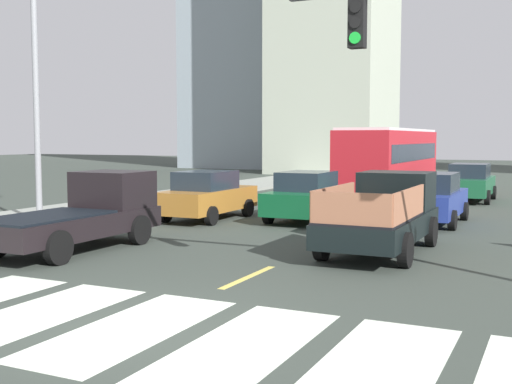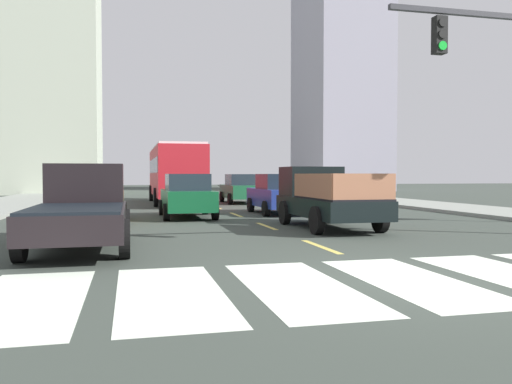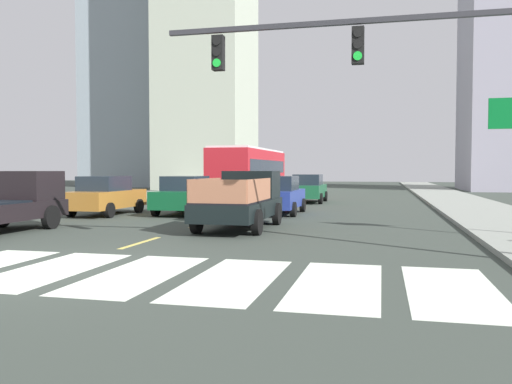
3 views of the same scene
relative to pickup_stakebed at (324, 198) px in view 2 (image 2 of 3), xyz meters
name	(u,v)px [view 2 (image 2 of 3)]	position (x,y,z in m)	size (l,w,h in m)	color
ground_plane	(410,280)	(-1.75, -8.36, -0.94)	(160.00, 160.00, 0.00)	#374039
sidewalk_right	(419,204)	(9.26, 9.64, -0.86)	(3.95, 110.00, 0.15)	gray
crosswalk_stripe_1	(27,300)	(-7.44, -8.36, -0.93)	(1.49, 4.00, 0.01)	silver
crosswalk_stripe_2	(170,293)	(-5.55, -8.36, -0.93)	(1.49, 4.00, 0.01)	silver
crosswalk_stripe_3	(297,286)	(-3.65, -8.36, -0.93)	(1.49, 4.00, 0.01)	silver
crosswalk_stripe_4	(410,280)	(-1.75, -8.36, -0.93)	(1.49, 4.00, 0.01)	silver
crosswalk_stripe_5	(512,275)	(0.15, -8.36, -0.93)	(1.49, 4.00, 0.01)	silver
lane_dash_0	(321,247)	(-1.75, -4.36, -0.93)	(0.16, 2.40, 0.01)	#D7C256
lane_dash_1	(266,226)	(-1.75, 0.64, -0.93)	(0.16, 2.40, 0.01)	#D7C256
lane_dash_2	(236,215)	(-1.75, 5.64, -0.93)	(0.16, 2.40, 0.01)	#D7C256
lane_dash_3	(217,207)	(-1.75, 10.64, -0.93)	(0.16, 2.40, 0.01)	#D7C256
lane_dash_4	(203,202)	(-1.75, 15.64, -0.93)	(0.16, 2.40, 0.01)	#D7C256
lane_dash_5	(194,199)	(-1.75, 20.64, -0.93)	(0.16, 2.40, 0.01)	#D7C256
lane_dash_6	(186,196)	(-1.75, 25.64, -0.93)	(0.16, 2.40, 0.01)	#D7C256
lane_dash_7	(180,194)	(-1.75, 30.64, -0.93)	(0.16, 2.40, 0.01)	#D7C256
pickup_stakebed	(324,198)	(0.00, 0.00, 0.00)	(2.18, 5.20, 1.96)	black
pickup_dark	(82,207)	(-7.19, -3.02, -0.02)	(2.18, 5.20, 1.96)	black
city_bus	(175,170)	(-3.52, 14.98, 1.02)	(2.72, 10.80, 3.32)	red
sedan_far	(278,194)	(0.13, 5.76, -0.08)	(2.02, 4.40, 1.72)	navy
sedan_near_right	(187,196)	(-3.90, 4.72, -0.08)	(2.02, 4.40, 1.72)	#10532C
sedan_mid	(97,198)	(-7.24, 3.52, -0.08)	(2.02, 4.40, 1.72)	#A56B28
sedan_near_left	(241,189)	(0.31, 14.37, -0.08)	(2.02, 4.40, 1.72)	#1A5835
block_mid_left	(340,53)	(16.40, 37.73, 14.05)	(7.98, 10.65, 29.98)	#9491A1
block_mid_right	(49,20)	(-13.09, 34.84, 14.76)	(8.66, 9.57, 31.39)	#AAB39E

